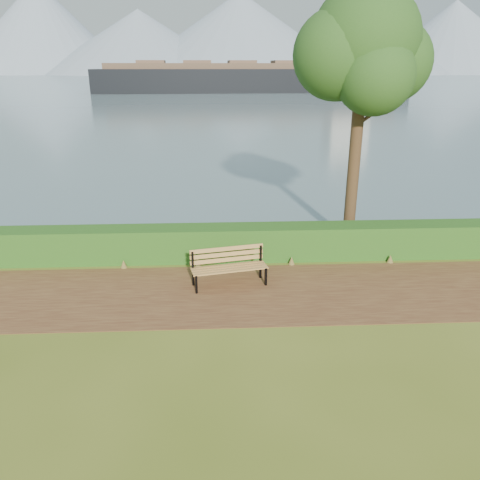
{
  "coord_description": "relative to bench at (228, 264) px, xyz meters",
  "views": [
    {
      "loc": [
        -0.51,
        -10.3,
        5.36
      ],
      "look_at": [
        0.07,
        1.2,
        1.1
      ],
      "focal_mm": 35.0,
      "sensor_mm": 36.0,
      "label": 1
    }
  ],
  "objects": [
    {
      "name": "bench",
      "position": [
        0.0,
        0.0,
        0.0
      ],
      "size": [
        2.03,
        0.97,
        0.98
      ],
      "rotation": [
        0.0,
        0.0,
        0.21
      ],
      "color": "black",
      "rests_on": "ground"
    },
    {
      "name": "hedge",
      "position": [
        0.25,
        1.74,
        -0.07
      ],
      "size": [
        32.0,
        0.85,
        1.0
      ],
      "primitive_type": "cube",
      "color": "#144513",
      "rests_on": "ground"
    },
    {
      "name": "mountains",
      "position": [
        -8.92,
        405.19,
        27.13
      ],
      "size": [
        585.0,
        190.0,
        70.0
      ],
      "color": "#798DA1",
      "rests_on": "ground"
    },
    {
      "name": "path",
      "position": [
        0.25,
        -0.56,
        -0.56
      ],
      "size": [
        40.0,
        3.4,
        0.01
      ],
      "primitive_type": "cube",
      "color": "#4F2B1B",
      "rests_on": "ground"
    },
    {
      "name": "tree",
      "position": [
        3.97,
        3.0,
        5.31
      ],
      "size": [
        4.1,
        3.39,
        7.9
      ],
      "rotation": [
        0.0,
        0.0,
        -0.15
      ],
      "color": "#392717",
      "rests_on": "ground"
    },
    {
      "name": "water",
      "position": [
        0.25,
        259.14,
        -0.56
      ],
      "size": [
        700.0,
        510.0,
        0.0
      ],
      "primitive_type": "cube",
      "color": "#45626F",
      "rests_on": "ground"
    },
    {
      "name": "ground",
      "position": [
        0.25,
        -0.86,
        -0.57
      ],
      "size": [
        140.0,
        140.0,
        0.0
      ],
      "primitive_type": "plane",
      "color": "#54631C",
      "rests_on": "ground"
    },
    {
      "name": "cargo_ship",
      "position": [
        10.55,
        99.9,
        2.59
      ],
      "size": [
        70.16,
        14.53,
        21.15
      ],
      "rotation": [
        0.0,
        0.0,
        0.05
      ],
      "color": "black",
      "rests_on": "ground"
    }
  ]
}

